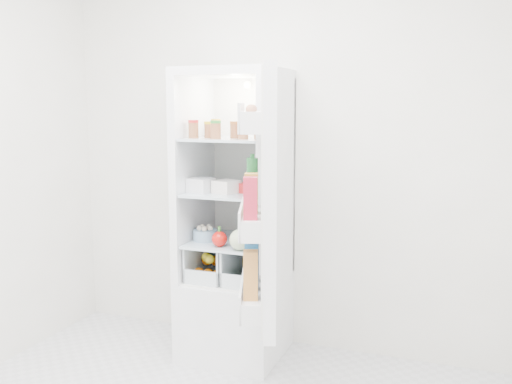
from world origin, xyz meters
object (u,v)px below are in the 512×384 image
at_px(refrigerator, 238,251).
at_px(red_cabbage, 253,227).
at_px(fridge_door, 264,204).
at_px(mushroom_bowl, 205,235).

distance_m(refrigerator, red_cabbage, 0.21).
relative_size(red_cabbage, fridge_door, 0.14).
relative_size(red_cabbage, mushroom_bowl, 1.23).
distance_m(red_cabbage, mushroom_bowl, 0.30).
bearing_deg(mushroom_bowl, red_cabbage, 18.58).
bearing_deg(refrigerator, mushroom_bowl, -141.70).
relative_size(mushroom_bowl, fridge_door, 0.11).
bearing_deg(red_cabbage, fridge_door, -64.06).
xyz_separation_m(red_cabbage, fridge_door, (0.28, -0.58, 0.26)).
xyz_separation_m(mushroom_bowl, fridge_door, (0.57, -0.49, 0.31)).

